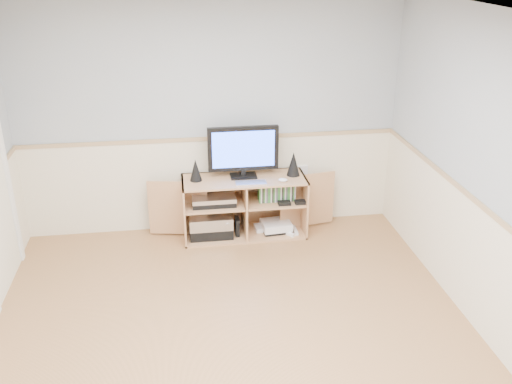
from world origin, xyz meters
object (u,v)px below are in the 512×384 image
keyboard (251,183)px  media_cabinet (244,204)px  monitor (243,150)px  game_consoles (275,226)px

keyboard → media_cabinet: bearing=107.3°
monitor → game_consoles: size_ratio=1.62×
media_cabinet → keyboard: size_ratio=6.35×
media_cabinet → keyboard: bearing=-74.7°
media_cabinet → monitor: (0.00, -0.01, 0.62)m
monitor → keyboard: 0.35m
media_cabinet → keyboard: keyboard is taller
media_cabinet → game_consoles: media_cabinet is taller
media_cabinet → game_consoles: bearing=-11.7°
monitor → keyboard: monitor is taller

